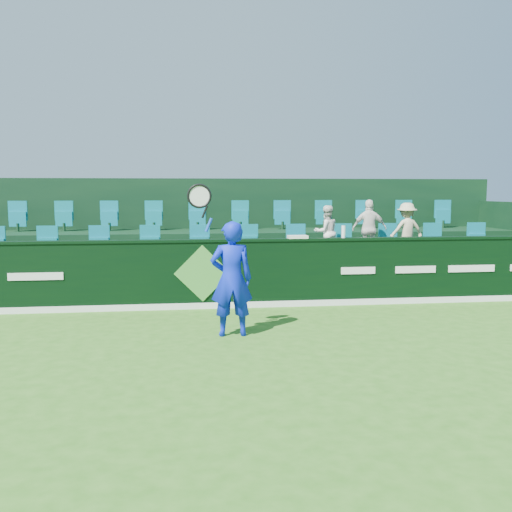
{
  "coord_description": "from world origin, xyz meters",
  "views": [
    {
      "loc": [
        -0.35,
        -7.03,
        2.3
      ],
      "look_at": [
        0.9,
        2.8,
        1.15
      ],
      "focal_mm": 40.0,
      "sensor_mm": 36.0,
      "label": 1
    }
  ],
  "objects": [
    {
      "name": "ground",
      "position": [
        0.0,
        0.0,
        0.0
      ],
      "size": [
        60.0,
        60.0,
        0.0
      ],
      "primitive_type": "plane",
      "color": "#2E6B19",
      "rests_on": "ground"
    },
    {
      "name": "sponsor_hoarding",
      "position": [
        0.0,
        4.0,
        0.67
      ],
      "size": [
        16.0,
        0.25,
        1.35
      ],
      "color": "black",
      "rests_on": "ground"
    },
    {
      "name": "stand_tier_front",
      "position": [
        0.0,
        5.1,
        0.4
      ],
      "size": [
        16.0,
        2.0,
        0.8
      ],
      "primitive_type": "cube",
      "color": "black",
      "rests_on": "ground"
    },
    {
      "name": "stand_tier_back",
      "position": [
        0.0,
        7.0,
        0.65
      ],
      "size": [
        16.0,
        1.8,
        1.3
      ],
      "primitive_type": "cube",
      "color": "black",
      "rests_on": "ground"
    },
    {
      "name": "stand_rear",
      "position": [
        0.0,
        7.44,
        1.22
      ],
      "size": [
        16.0,
        4.1,
        2.6
      ],
      "color": "black",
      "rests_on": "ground"
    },
    {
      "name": "seat_row_front",
      "position": [
        0.0,
        5.5,
        1.1
      ],
      "size": [
        13.5,
        0.5,
        0.6
      ],
      "primitive_type": "cube",
      "color": "#0D7385",
      "rests_on": "stand_tier_front"
    },
    {
      "name": "seat_row_back",
      "position": [
        0.0,
        7.3,
        1.6
      ],
      "size": [
        13.5,
        0.5,
        0.6
      ],
      "primitive_type": "cube",
      "color": "#0D7385",
      "rests_on": "stand_tier_back"
    },
    {
      "name": "tennis_player",
      "position": [
        0.38,
        1.81,
        0.92
      ],
      "size": [
        1.07,
        0.44,
        2.45
      ],
      "color": "#0C21D0",
      "rests_on": "ground"
    },
    {
      "name": "spectator_left",
      "position": [
        2.75,
        5.12,
        1.38
      ],
      "size": [
        0.65,
        0.55,
        1.17
      ],
      "primitive_type": "imported",
      "rotation": [
        0.0,
        0.0,
        3.35
      ],
      "color": "white",
      "rests_on": "stand_tier_front"
    },
    {
      "name": "spectator_middle",
      "position": [
        3.72,
        5.12,
        1.44
      ],
      "size": [
        0.8,
        0.44,
        1.29
      ],
      "primitive_type": "imported",
      "rotation": [
        0.0,
        0.0,
        2.97
      ],
      "color": "white",
      "rests_on": "stand_tier_front"
    },
    {
      "name": "spectator_right",
      "position": [
        4.58,
        5.12,
        1.41
      ],
      "size": [
        0.82,
        0.51,
        1.22
      ],
      "primitive_type": "imported",
      "rotation": [
        0.0,
        0.0,
        3.22
      ],
      "color": "beige",
      "rests_on": "stand_tier_front"
    },
    {
      "name": "towel",
      "position": [
        1.88,
        4.0,
        1.38
      ],
      "size": [
        0.39,
        0.25,
        0.06
      ],
      "primitive_type": "cube",
      "color": "silver",
      "rests_on": "sponsor_hoarding"
    },
    {
      "name": "drinks_bottle",
      "position": [
        2.82,
        4.0,
        1.47
      ],
      "size": [
        0.08,
        0.08,
        0.25
      ],
      "primitive_type": "cylinder",
      "color": "white",
      "rests_on": "sponsor_hoarding"
    }
  ]
}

